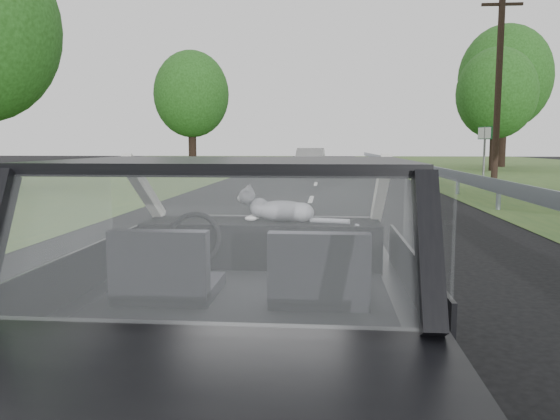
% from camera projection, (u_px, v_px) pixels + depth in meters
% --- Properties ---
extents(ground, '(140.00, 140.00, 0.00)m').
position_uv_depth(ground, '(250.00, 404.00, 3.20)').
color(ground, black).
rests_on(ground, ground).
extents(subject_car, '(1.80, 4.00, 1.45)m').
position_uv_depth(subject_car, '(250.00, 284.00, 3.12)').
color(subject_car, black).
rests_on(subject_car, ground).
extents(dashboard, '(1.58, 0.45, 0.30)m').
position_uv_depth(dashboard, '(262.00, 243.00, 3.72)').
color(dashboard, black).
rests_on(dashboard, subject_car).
extents(driver_seat, '(0.50, 0.72, 0.42)m').
position_uv_depth(driver_seat, '(166.00, 267.00, 2.84)').
color(driver_seat, black).
rests_on(driver_seat, subject_car).
extents(passenger_seat, '(0.50, 0.72, 0.42)m').
position_uv_depth(passenger_seat, '(319.00, 270.00, 2.78)').
color(passenger_seat, black).
rests_on(passenger_seat, subject_car).
extents(steering_wheel, '(0.36, 0.36, 0.04)m').
position_uv_depth(steering_wheel, '(194.00, 239.00, 3.45)').
color(steering_wheel, black).
rests_on(steering_wheel, dashboard).
extents(cat, '(0.57, 0.25, 0.25)m').
position_uv_depth(cat, '(283.00, 210.00, 3.67)').
color(cat, gray).
rests_on(cat, dashboard).
extents(guardrail, '(0.05, 90.00, 0.32)m').
position_uv_depth(guardrail, '(494.00, 185.00, 12.66)').
color(guardrail, '#8C96A3').
rests_on(guardrail, ground).
extents(other_car, '(1.74, 4.13, 1.34)m').
position_uv_depth(other_car, '(310.00, 161.00, 28.82)').
color(other_car, '#BBBBBB').
rests_on(other_car, ground).
extents(highway_sign, '(0.44, 0.89, 2.30)m').
position_uv_depth(highway_sign, '(484.00, 153.00, 23.91)').
color(highway_sign, '#0E4B20').
rests_on(highway_sign, ground).
extents(utility_pole, '(0.31, 0.31, 7.30)m').
position_uv_depth(utility_pole, '(498.00, 86.00, 20.08)').
color(utility_pole, '#37261E').
rests_on(utility_pole, ground).
extents(tree_2, '(5.33, 5.33, 6.84)m').
position_uv_depth(tree_2, '(496.00, 111.00, 31.35)').
color(tree_2, '#17390E').
rests_on(tree_2, ground).
extents(tree_3, '(7.00, 7.00, 9.24)m').
position_uv_depth(tree_3, '(504.00, 98.00, 36.84)').
color(tree_3, '#17390E').
rests_on(tree_3, ground).
extents(tree_6, '(5.02, 5.02, 7.34)m').
position_uv_depth(tree_6, '(192.00, 111.00, 35.42)').
color(tree_6, '#17390E').
rests_on(tree_6, ground).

